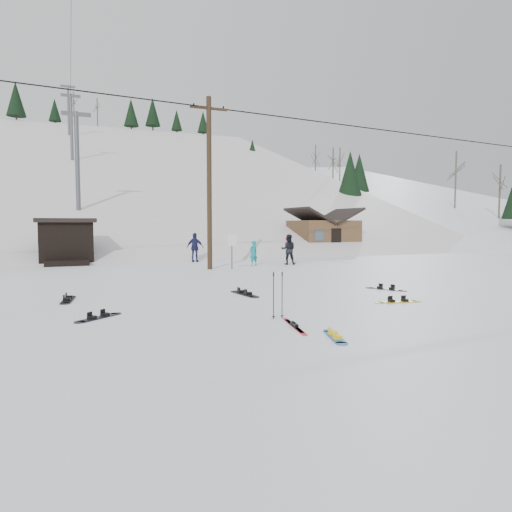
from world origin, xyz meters
name	(u,v)px	position (x,y,z in m)	size (l,w,h in m)	color
ground	(304,327)	(0.00, 0.00, 0.00)	(200.00, 200.00, 0.00)	white
ski_slope	(108,330)	(0.00, 55.00, -12.00)	(60.00, 75.00, 45.00)	white
ridge_right	(362,309)	(38.00, 50.00, -11.00)	(34.00, 85.00, 36.00)	white
treeline_right	(386,241)	(36.00, 42.00, 0.00)	(20.00, 60.00, 10.00)	black
treeline_crest	(93,236)	(0.00, 86.00, 0.00)	(50.00, 6.00, 10.00)	black
utility_pole	(209,180)	(2.00, 14.00, 4.68)	(2.00, 0.26, 9.00)	#3A2819
trail_sign	(232,245)	(3.10, 13.58, 1.27)	(0.50, 0.09, 1.85)	#595B60
lift_hut	(66,241)	(-5.00, 20.94, 1.36)	(3.40, 4.10, 2.75)	black
lift_tower_near	(77,155)	(-4.00, 30.00, 7.86)	(2.20, 0.36, 8.00)	#595B60
lift_tower_mid	(71,123)	(-4.00, 50.00, 14.36)	(2.20, 0.36, 8.00)	#595B60
lift_tower_far	(68,107)	(-4.00, 70.00, 20.86)	(2.20, 0.36, 8.00)	#595B60
cabin	(323,235)	(15.00, 24.00, 1.48)	(5.39, 4.40, 3.77)	brown
hero_snowboard	(335,336)	(0.13, -1.11, 0.02)	(0.58, 1.27, 0.09)	#1B66AF
hero_skis	(294,326)	(-0.19, 0.13, 0.03)	(0.48, 1.76, 0.09)	red
ski_poles	(278,295)	(-0.14, 1.14, 0.61)	(0.33, 0.09, 1.19)	black
board_scatter_a	(99,317)	(-4.34, 2.92, 0.03)	(1.20, 1.03, 0.10)	black
board_scatter_b	(68,300)	(-5.03, 6.16, 0.03)	(0.49, 1.61, 0.11)	black
board_scatter_d	(386,289)	(5.72, 4.22, 0.03)	(0.91, 1.39, 0.11)	black
board_scatter_e	(398,302)	(4.28, 1.85, 0.03)	(1.51, 0.53, 0.11)	gold
board_scatter_f	(245,294)	(0.51, 5.12, 0.03)	(0.49, 1.70, 0.12)	black
skier_teal	(253,253)	(4.92, 14.98, 0.72)	(0.53, 0.35, 1.45)	#0D8788
skier_dark	(288,249)	(7.12, 14.89, 0.90)	(0.87, 0.68, 1.79)	black
skier_pink	(288,246)	(10.65, 21.92, 0.73)	(0.94, 0.54, 1.46)	#B8416B
skier_navy	(195,247)	(2.50, 18.82, 0.92)	(1.08, 0.45, 1.84)	#1D1E48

